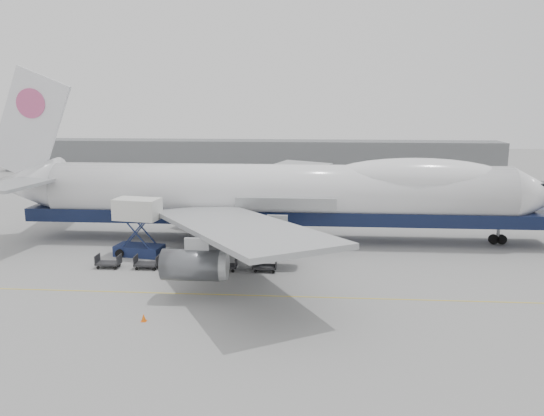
{
  "coord_description": "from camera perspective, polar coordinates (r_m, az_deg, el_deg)",
  "views": [
    {
      "loc": [
        3.62,
        -47.95,
        16.35
      ],
      "look_at": [
        -0.31,
        6.0,
        5.05
      ],
      "focal_mm": 35.0,
      "sensor_mm": 36.0,
      "label": 1
    }
  ],
  "objects": [
    {
      "name": "ground",
      "position": [
        50.79,
        -0.14,
        -6.98
      ],
      "size": [
        260.0,
        260.0,
        0.0
      ],
      "primitive_type": "plane",
      "color": "gray",
      "rests_on": "ground"
    },
    {
      "name": "apron_line",
      "position": [
        45.17,
        -0.72,
        -9.42
      ],
      "size": [
        60.0,
        0.15,
        0.01
      ],
      "primitive_type": "cube",
      "color": "gold",
      "rests_on": "ground"
    },
    {
      "name": "hangar",
      "position": [
        119.43,
        -2.41,
        5.61
      ],
      "size": [
        110.0,
        8.0,
        7.0
      ],
      "primitive_type": "cube",
      "color": "slate",
      "rests_on": "ground"
    },
    {
      "name": "airliner",
      "position": [
        60.97,
        1.31,
        1.66
      ],
      "size": [
        67.0,
        55.3,
        19.98
      ],
      "color": "white",
      "rests_on": "ground"
    },
    {
      "name": "catering_truck",
      "position": [
        57.15,
        -14.21,
        -1.63
      ],
      "size": [
        5.26,
        3.98,
        6.09
      ],
      "rotation": [
        0.0,
        0.0,
        -0.16
      ],
      "color": "#1A264F",
      "rests_on": "ground"
    },
    {
      "name": "traffic_cone",
      "position": [
        41.4,
        -13.64,
        -11.4
      ],
      "size": [
        0.4,
        0.4,
        0.6
      ],
      "rotation": [
        0.0,
        0.0,
        0.03
      ],
      "color": "#F5610C",
      "rests_on": "ground"
    },
    {
      "name": "dolly_0",
      "position": [
        54.53,
        -17.18,
        -5.61
      ],
      "size": [
        2.3,
        1.35,
        1.3
      ],
      "color": "#2D2D30",
      "rests_on": "ground"
    },
    {
      "name": "dolly_1",
      "position": [
        53.27,
        -13.31,
        -5.81
      ],
      "size": [
        2.3,
        1.35,
        1.3
      ],
      "color": "#2D2D30",
      "rests_on": "ground"
    },
    {
      "name": "dolly_2",
      "position": [
        52.26,
        -9.27,
        -5.98
      ],
      "size": [
        2.3,
        1.35,
        1.3
      ],
      "color": "#2D2D30",
      "rests_on": "ground"
    },
    {
      "name": "dolly_3",
      "position": [
        51.52,
        -5.09,
        -6.13
      ],
      "size": [
        2.3,
        1.35,
        1.3
      ],
      "color": "#2D2D30",
      "rests_on": "ground"
    },
    {
      "name": "dolly_4",
      "position": [
        51.06,
        -0.8,
        -6.25
      ],
      "size": [
        2.3,
        1.35,
        1.3
      ],
      "color": "#2D2D30",
      "rests_on": "ground"
    }
  ]
}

